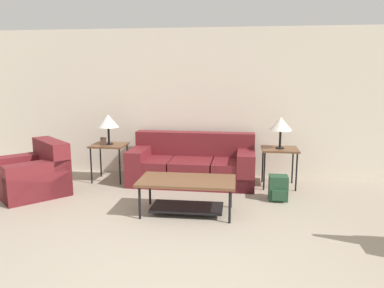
{
  "coord_description": "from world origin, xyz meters",
  "views": [
    {
      "loc": [
        0.54,
        -2.75,
        1.8
      ],
      "look_at": [
        -0.13,
        2.6,
        0.8
      ],
      "focal_mm": 35.0,
      "sensor_mm": 36.0,
      "label": 1
    }
  ],
  "objects_px": {
    "table_lamp_right": "(281,124)",
    "coffee_table": "(187,188)",
    "side_table_right": "(280,152)",
    "table_lamp_left": "(108,121)",
    "armchair": "(34,175)",
    "couch": "(193,165)",
    "side_table_left": "(109,148)",
    "backpack": "(278,188)"
  },
  "relations": [
    {
      "from": "side_table_left",
      "to": "backpack",
      "type": "xyz_separation_m",
      "value": [
        2.77,
        -0.69,
        -0.39
      ]
    },
    {
      "from": "table_lamp_left",
      "to": "table_lamp_right",
      "type": "xyz_separation_m",
      "value": [
        2.85,
        0.0,
        0.0
      ]
    },
    {
      "from": "side_table_left",
      "to": "table_lamp_right",
      "type": "bearing_deg",
      "value": 0.0
    },
    {
      "from": "couch",
      "to": "armchair",
      "type": "bearing_deg",
      "value": -158.69
    },
    {
      "from": "armchair",
      "to": "coffee_table",
      "type": "bearing_deg",
      "value": -12.25
    },
    {
      "from": "armchair",
      "to": "table_lamp_right",
      "type": "height_order",
      "value": "table_lamp_right"
    },
    {
      "from": "side_table_right",
      "to": "backpack",
      "type": "relative_size",
      "value": 1.75
    },
    {
      "from": "couch",
      "to": "side_table_left",
      "type": "bearing_deg",
      "value": -177.53
    },
    {
      "from": "coffee_table",
      "to": "table_lamp_right",
      "type": "xyz_separation_m",
      "value": [
        1.31,
        1.37,
        0.69
      ]
    },
    {
      "from": "side_table_left",
      "to": "table_lamp_left",
      "type": "height_order",
      "value": "table_lamp_left"
    },
    {
      "from": "armchair",
      "to": "side_table_right",
      "type": "bearing_deg",
      "value": 12.72
    },
    {
      "from": "side_table_left",
      "to": "coffee_table",
      "type": "bearing_deg",
      "value": -41.94
    },
    {
      "from": "coffee_table",
      "to": "table_lamp_right",
      "type": "distance_m",
      "value": 2.02
    },
    {
      "from": "couch",
      "to": "armchair",
      "type": "height_order",
      "value": "couch"
    },
    {
      "from": "armchair",
      "to": "table_lamp_left",
      "type": "xyz_separation_m",
      "value": [
        0.9,
        0.85,
        0.74
      ]
    },
    {
      "from": "armchair",
      "to": "coffee_table",
      "type": "relative_size",
      "value": 1.05
    },
    {
      "from": "couch",
      "to": "table_lamp_right",
      "type": "relative_size",
      "value": 4.12
    },
    {
      "from": "couch",
      "to": "armchair",
      "type": "xyz_separation_m",
      "value": [
        -2.33,
        -0.91,
        -0.01
      ]
    },
    {
      "from": "armchair",
      "to": "side_table_left",
      "type": "height_order",
      "value": "armchair"
    },
    {
      "from": "side_table_left",
      "to": "couch",
      "type": "bearing_deg",
      "value": 2.47
    },
    {
      "from": "couch",
      "to": "side_table_left",
      "type": "height_order",
      "value": "couch"
    },
    {
      "from": "coffee_table",
      "to": "side_table_right",
      "type": "height_order",
      "value": "side_table_right"
    },
    {
      "from": "side_table_right",
      "to": "armchair",
      "type": "bearing_deg",
      "value": -167.28
    },
    {
      "from": "armchair",
      "to": "backpack",
      "type": "xyz_separation_m",
      "value": [
        3.68,
        0.16,
        -0.11
      ]
    },
    {
      "from": "couch",
      "to": "table_lamp_right",
      "type": "bearing_deg",
      "value": -2.48
    },
    {
      "from": "table_lamp_left",
      "to": "couch",
      "type": "bearing_deg",
      "value": 2.47
    },
    {
      "from": "side_table_right",
      "to": "table_lamp_left",
      "type": "height_order",
      "value": "table_lamp_left"
    },
    {
      "from": "table_lamp_right",
      "to": "coffee_table",
      "type": "bearing_deg",
      "value": -133.72
    },
    {
      "from": "table_lamp_right",
      "to": "backpack",
      "type": "bearing_deg",
      "value": -96.05
    },
    {
      "from": "table_lamp_right",
      "to": "backpack",
      "type": "xyz_separation_m",
      "value": [
        -0.07,
        -0.69,
        -0.85
      ]
    },
    {
      "from": "couch",
      "to": "table_lamp_left",
      "type": "xyz_separation_m",
      "value": [
        -1.42,
        -0.06,
        0.73
      ]
    },
    {
      "from": "backpack",
      "to": "couch",
      "type": "bearing_deg",
      "value": 150.85
    },
    {
      "from": "coffee_table",
      "to": "table_lamp_left",
      "type": "relative_size",
      "value": 2.48
    },
    {
      "from": "side_table_left",
      "to": "table_lamp_left",
      "type": "relative_size",
      "value": 1.26
    },
    {
      "from": "armchair",
      "to": "backpack",
      "type": "distance_m",
      "value": 3.68
    },
    {
      "from": "table_lamp_left",
      "to": "armchair",
      "type": "bearing_deg",
      "value": -136.9
    },
    {
      "from": "side_table_left",
      "to": "backpack",
      "type": "relative_size",
      "value": 1.75
    },
    {
      "from": "side_table_right",
      "to": "backpack",
      "type": "distance_m",
      "value": 0.8
    },
    {
      "from": "side_table_left",
      "to": "backpack",
      "type": "distance_m",
      "value": 2.88
    },
    {
      "from": "coffee_table",
      "to": "table_lamp_right",
      "type": "relative_size",
      "value": 2.48
    },
    {
      "from": "armchair",
      "to": "side_table_left",
      "type": "xyz_separation_m",
      "value": [
        0.9,
        0.85,
        0.29
      ]
    },
    {
      "from": "armchair",
      "to": "side_table_left",
      "type": "relative_size",
      "value": 2.06
    }
  ]
}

